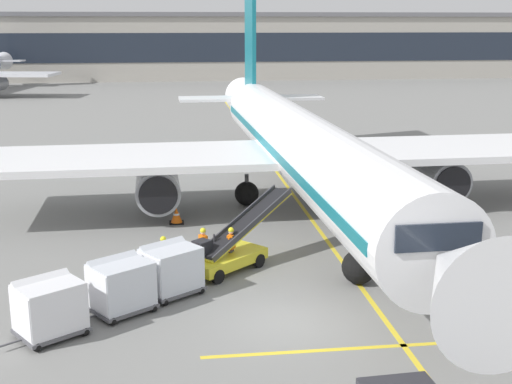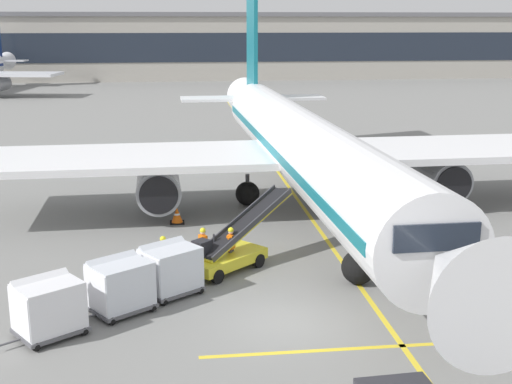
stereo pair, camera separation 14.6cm
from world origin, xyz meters
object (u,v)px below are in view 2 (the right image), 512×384
object	(u,v)px
baggage_cart_third	(48,306)
belt_loader	(229,249)
baggage_cart_lead	(170,268)
ground_crew_by_carts	(152,266)
safety_cone_engine_keepout	(177,215)
parked_airplane	(299,145)
ground_crew_by_loader	(231,245)
baggage_cart_second	(120,284)
ground_crew_wingwalker	(163,255)
ground_crew_marshaller	(203,246)

from	to	relation	value
baggage_cart_third	belt_loader	bearing A→B (deg)	40.67
baggage_cart_lead	ground_crew_by_carts	bearing A→B (deg)	152.34
belt_loader	baggage_cart_lead	xyz separation A→B (m)	(-2.36, -2.34, 0.16)
ground_crew_by_carts	safety_cone_engine_keepout	xyz separation A→B (m)	(0.96, 8.74, -0.61)
belt_loader	baggage_cart_lead	bearing A→B (deg)	-135.25
belt_loader	parked_airplane	bearing A→B (deg)	63.31
ground_crew_by_loader	ground_crew_by_carts	distance (m)	3.67
baggage_cart_second	ground_crew_wingwalker	bearing A→B (deg)	63.47
ground_crew_by_loader	baggage_cart_third	bearing A→B (deg)	-139.67
parked_airplane	ground_crew_marshaller	xyz separation A→B (m)	(-5.49, -8.78, -2.42)
ground_crew_marshaller	ground_crew_wingwalker	bearing A→B (deg)	-150.30
baggage_cart_lead	ground_crew_by_loader	distance (m)	3.37
baggage_cart_second	ground_crew_wingwalker	size ratio (longest dim) A/B	1.54
baggage_cart_lead	baggage_cart_second	world-z (taller)	same
ground_crew_wingwalker	ground_crew_by_carts	bearing A→B (deg)	-108.44
baggage_cart_lead	ground_crew_wingwalker	world-z (taller)	baggage_cart_lead
safety_cone_engine_keepout	parked_airplane	bearing A→B (deg)	17.99
ground_crew_by_carts	belt_loader	bearing A→B (deg)	33.77
baggage_cart_third	ground_crew_by_loader	distance (m)	8.18
baggage_cart_third	ground_crew_by_loader	world-z (taller)	baggage_cart_third
baggage_cart_third	baggage_cart_lead	bearing A→B (deg)	37.85
belt_loader	ground_crew_by_carts	bearing A→B (deg)	-146.23
parked_airplane	baggage_cart_third	world-z (taller)	parked_airplane
ground_crew_by_carts	baggage_cart_lead	bearing A→B (deg)	-27.66
belt_loader	safety_cone_engine_keepout	distance (m)	7.05
ground_crew_by_carts	safety_cone_engine_keepout	size ratio (longest dim) A/B	2.19
belt_loader	baggage_cart_second	distance (m)	5.51
baggage_cart_second	ground_crew_by_carts	distance (m)	2.01
baggage_cart_third	safety_cone_engine_keepout	world-z (taller)	baggage_cart_third
baggage_cart_second	baggage_cart_third	xyz separation A→B (m)	(-2.11, -1.57, 0.00)
ground_crew_by_carts	ground_crew_wingwalker	bearing A→B (deg)	71.56
baggage_cart_lead	ground_crew_by_loader	world-z (taller)	baggage_cart_lead
belt_loader	ground_crew_by_carts	size ratio (longest dim) A/B	2.78
ground_crew_marshaller	ground_crew_by_loader	bearing A→B (deg)	-3.58
baggage_cart_third	ground_crew_by_loader	size ratio (longest dim) A/B	1.54
belt_loader	ground_crew_by_loader	xyz separation A→B (m)	(0.07, -0.01, 0.16)
ground_crew_by_carts	ground_crew_wingwalker	world-z (taller)	same
baggage_cart_lead	baggage_cart_third	xyz separation A→B (m)	(-3.80, -2.95, 0.00)
safety_cone_engine_keepout	baggage_cart_lead	bearing A→B (deg)	-92.02
parked_airplane	belt_loader	bearing A→B (deg)	-116.69
baggage_cart_lead	baggage_cart_second	bearing A→B (deg)	-140.80
safety_cone_engine_keepout	ground_crew_by_carts	bearing A→B (deg)	-96.26
baggage_cart_second	belt_loader	bearing A→B (deg)	42.55
ground_crew_by_loader	baggage_cart_lead	bearing A→B (deg)	-136.13
belt_loader	baggage_cart_second	xyz separation A→B (m)	(-4.06, -3.72, 0.16)
baggage_cart_third	baggage_cart_second	bearing A→B (deg)	36.72
ground_crew_by_loader	ground_crew_wingwalker	world-z (taller)	same
ground_crew_wingwalker	parked_airplane	bearing A→B (deg)	53.88
baggage_cart_lead	baggage_cart_second	distance (m)	2.18
belt_loader	baggage_cart_second	size ratio (longest dim) A/B	1.80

